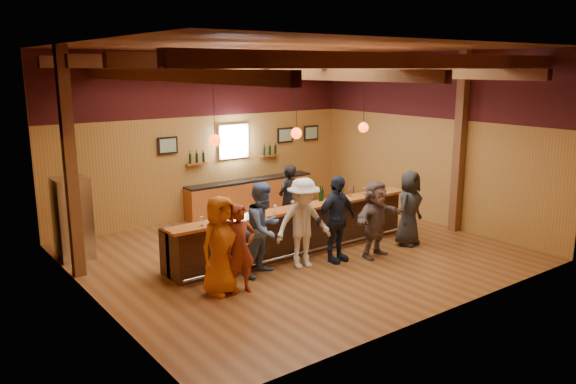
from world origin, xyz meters
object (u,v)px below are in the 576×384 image
(customer_redvest, at_px, (240,249))
(bottle_a, at_px, (322,195))
(customer_dark, at_px, (409,208))
(customer_denim, at_px, (264,229))
(customer_orange, at_px, (221,245))
(stainless_fridge, at_px, (72,218))
(customer_navy, at_px, (336,219))
(customer_brown, at_px, (376,219))
(customer_white, at_px, (303,223))
(bar_counter, at_px, (293,229))
(back_bar_cabinet, at_px, (251,195))
(bartender, at_px, (288,200))
(ice_bucket, at_px, (305,200))

(customer_redvest, height_order, bottle_a, customer_redvest)
(customer_dark, bearing_deg, customer_denim, 157.57)
(customer_orange, relative_size, bottle_a, 5.64)
(stainless_fridge, bearing_deg, customer_denim, -49.59)
(customer_navy, distance_m, customer_brown, 0.95)
(stainless_fridge, bearing_deg, customer_orange, -66.16)
(customer_redvest, relative_size, customer_white, 0.89)
(bar_counter, xyz_separation_m, customer_denim, (-1.34, -0.81, 0.43))
(back_bar_cabinet, bearing_deg, bar_counter, -108.34)
(customer_denim, relative_size, customer_navy, 1.01)
(bottle_a, bearing_deg, customer_orange, -162.96)
(customer_navy, bearing_deg, bar_counter, 101.35)
(customer_redvest, height_order, customer_brown, customer_brown)
(customer_orange, bearing_deg, customer_dark, -12.38)
(customer_white, xyz_separation_m, customer_dark, (2.93, -0.27, -0.06))
(customer_navy, relative_size, bartender, 1.07)
(customer_orange, height_order, bottle_a, customer_orange)
(bar_counter, relative_size, stainless_fridge, 3.50)
(bartender, bearing_deg, bottle_a, 68.63)
(stainless_fridge, bearing_deg, ice_bucket, -32.57)
(customer_dark, height_order, bartender, customer_dark)
(back_bar_cabinet, relative_size, bottle_a, 12.23)
(bartender, distance_m, ice_bucket, 1.57)
(customer_denim, height_order, bottle_a, customer_denim)
(back_bar_cabinet, bearing_deg, stainless_fridge, -168.07)
(customer_white, xyz_separation_m, bartender, (1.18, 2.11, -0.07))
(customer_dark, xyz_separation_m, bottle_a, (-1.75, 1.06, 0.36))
(stainless_fridge, xyz_separation_m, bottle_a, (4.84, -2.62, 0.34))
(back_bar_cabinet, bearing_deg, customer_redvest, -124.72)
(bartender, relative_size, bottle_a, 5.36)
(customer_navy, xyz_separation_m, bartender, (0.39, 2.25, -0.06))
(customer_denim, bearing_deg, customer_navy, -30.41)
(bar_counter, bearing_deg, back_bar_cabinet, 71.66)
(customer_denim, distance_m, customer_white, 0.90)
(customer_white, height_order, bartender, customer_white)
(back_bar_cabinet, relative_size, stainless_fridge, 2.22)
(customer_orange, distance_m, customer_brown, 3.76)
(customer_orange, bearing_deg, ice_bucket, 7.11)
(back_bar_cabinet, height_order, customer_orange, customer_orange)
(bar_counter, height_order, customer_navy, customer_navy)
(customer_white, height_order, customer_navy, customer_white)
(bar_counter, xyz_separation_m, bottle_a, (0.72, -0.17, 0.72))
(bottle_a, bearing_deg, bar_counter, 166.77)
(bar_counter, bearing_deg, stainless_fridge, 149.24)
(back_bar_cabinet, bearing_deg, customer_denim, -119.91)
(customer_orange, relative_size, customer_dark, 1.05)
(customer_white, bearing_deg, stainless_fridge, 149.11)
(stainless_fridge, relative_size, ice_bucket, 7.94)
(customer_orange, relative_size, customer_redvest, 1.10)
(back_bar_cabinet, bearing_deg, customer_navy, -100.36)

